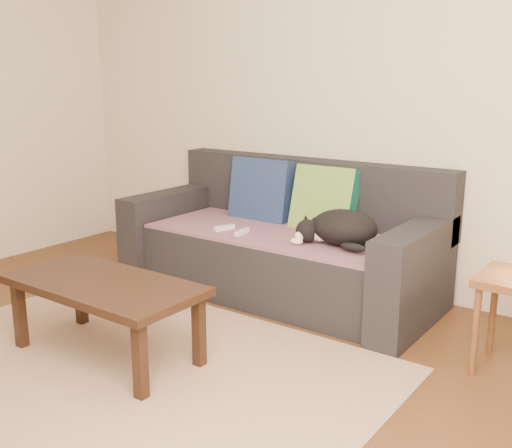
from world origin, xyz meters
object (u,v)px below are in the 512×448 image
object	(u,v)px
wii_remote_a	(242,232)
wii_remote_b	(224,228)
cat	(341,228)
coffee_table	(104,291)
sofa	(282,247)

from	to	relation	value
wii_remote_a	wii_remote_b	world-z (taller)	same
cat	wii_remote_a	size ratio (longest dim) A/B	3.49
cat	wii_remote_b	size ratio (longest dim) A/B	3.49
wii_remote_a	wii_remote_b	size ratio (longest dim) A/B	1.00
wii_remote_b	wii_remote_a	bearing A→B (deg)	-81.28
wii_remote_a	coffee_table	distance (m)	1.09
sofa	wii_remote_a	size ratio (longest dim) A/B	14.00
wii_remote_b	coffee_table	size ratio (longest dim) A/B	0.14
cat	wii_remote_a	world-z (taller)	cat
wii_remote_b	cat	bearing A→B (deg)	-64.36
sofa	wii_remote_b	size ratio (longest dim) A/B	14.00
sofa	cat	xyz separation A→B (m)	(0.51, -0.14, 0.23)
cat	coffee_table	distance (m)	1.41
wii_remote_a	coffee_table	bearing A→B (deg)	166.05
cat	wii_remote_b	bearing A→B (deg)	-158.71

